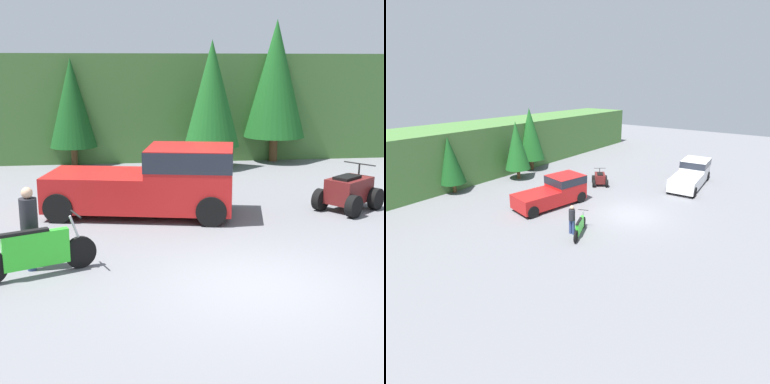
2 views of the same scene
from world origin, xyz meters
The scene contains 9 objects.
ground_plane centered at (0.00, 0.00, 0.00)m, with size 80.00×80.00×0.00m, color slate.
hillside_backdrop centered at (0.00, 16.00, 2.23)m, with size 44.00×6.00×4.46m.
tree_left centered at (-4.38, 12.77, 2.53)m, with size 1.89×1.89×4.30m.
tree_mid_left centered at (1.08, 11.55, 2.92)m, with size 2.18×2.18×4.96m.
tree_mid_right centered at (3.95, 12.80, 3.42)m, with size 2.56×2.56×5.83m.
pickup_truck_red centered at (-1.46, 5.00, 1.00)m, with size 5.33×3.03×1.91m.
dirt_bike centered at (-4.09, 0.96, 0.48)m, with size 2.26×1.12×1.16m.
quad_atv centered at (3.93, 4.88, 0.51)m, with size 2.23×2.11×1.29m.
rider_person centered at (-4.27, 1.38, 0.92)m, with size 0.39×0.39×1.70m.
Camera 1 is at (-2.33, -9.16, 4.06)m, focal length 50.00 mm.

